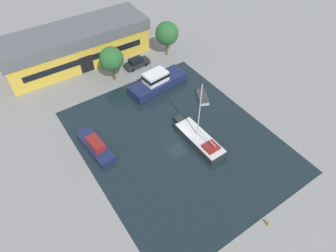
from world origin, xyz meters
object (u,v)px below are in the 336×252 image
Objects in this scene: warehouse_building at (76,45)px; sailboat_moored at (199,139)px; quay_tree_near_building at (111,59)px; quay_tree_by_water at (167,33)px; motor_cruiser at (158,82)px; small_dinghy at (203,97)px; cabin_boat at (95,146)px; parked_car at (137,63)px.

sailboat_moored is at bearing -77.22° from warehouse_building.
quay_tree_near_building is at bearing -71.65° from warehouse_building.
quay_tree_by_water is 0.63× the size of motor_cruiser.
small_dinghy is 19.30m from cabin_boat.
sailboat_moored is (-2.07, -21.21, -0.21)m from parked_car.
parked_car is at bearing -179.18° from quay_tree_by_water.
sailboat_moored reaches higher than warehouse_building.
cabin_boat is at bearing -49.10° from parked_car.
sailboat_moored is 2.66× the size of small_dinghy.
quay_tree_near_building reaches higher than cabin_boat.
quay_tree_near_building is at bearing -174.45° from quay_tree_by_water.
parked_car is at bearing -43.45° from warehouse_building.
quay_tree_by_water is (12.14, 1.18, 0.37)m from quay_tree_near_building.
cabin_boat reaches higher than small_dinghy.
quay_tree_by_water is 15.06m from small_dinghy.
small_dinghy is at bearing -99.82° from quay_tree_by_water.
warehouse_building is 7.02× the size of small_dinghy.
parked_car is at bearing 83.37° from sailboat_moored.
parked_car is 20.52m from cabin_boat.
motor_cruiser is at bearing -133.17° from quay_tree_by_water.
warehouse_building is 9.51m from quay_tree_near_building.
quay_tree_by_water reaches higher than quay_tree_near_building.
quay_tree_near_building is 6.36m from parked_car.
quay_tree_by_water is 1.77× the size of small_dinghy.
quay_tree_near_building is 12.20m from quay_tree_by_water.
sailboat_moored is (6.01, -29.17, -2.70)m from warehouse_building.
cabin_boat is (-19.30, 0.01, 0.43)m from small_dinghy.
quay_tree_near_building reaches higher than motor_cruiser.
cabin_boat is at bearing 150.00° from sailboat_moored.
quay_tree_near_building is 20.69m from sailboat_moored.
parked_car is at bearing 11.59° from quay_tree_near_building.
quay_tree_by_water reaches higher than motor_cruiser.
quay_tree_by_water is at bearing -48.96° from motor_cruiser.
quay_tree_by_water is 23.44m from sailboat_moored.
warehouse_building is at bearing 100.58° from sailboat_moored.
quay_tree_by_water is 10.84m from motor_cruiser.
parked_car is at bearing -7.07° from motor_cruiser.
small_dinghy is (6.47, 7.08, -0.31)m from sailboat_moored.
quay_tree_by_water is (14.94, -7.86, 1.27)m from warehouse_building.
cabin_boat is at bearing -155.53° from small_dinghy.
quay_tree_by_water is 0.67× the size of sailboat_moored.
quay_tree_near_building is 0.84× the size of cabin_boat.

